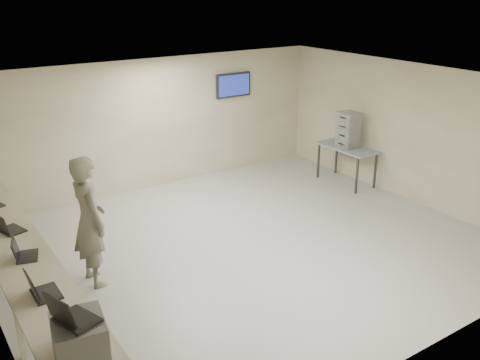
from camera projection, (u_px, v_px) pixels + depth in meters
room at (247, 167)px, 8.78m from camera, size 8.01×7.01×2.81m
workbench at (23, 261)px, 7.04m from camera, size 0.76×6.00×0.90m
equipment_box at (80, 346)px, 4.85m from camera, size 0.54×0.60×0.55m
laptop_on_box at (70, 315)px, 4.70m from camera, size 0.43×0.46×0.30m
laptop_0 at (71, 338)px, 5.30m from camera, size 0.27×0.33×0.25m
laptop_1 at (40, 290)px, 6.09m from camera, size 0.33×0.40×0.31m
laptop_2 at (22, 253)px, 6.92m from camera, size 0.39×0.42×0.28m
laptop_3 at (7, 227)px, 7.65m from camera, size 0.42×0.45×0.30m
soldier at (89, 221)px, 7.79m from camera, size 0.52×0.75×2.00m
side_table at (347, 150)px, 11.82m from camera, size 0.66×1.41×0.85m
storage_bins at (348, 130)px, 11.65m from camera, size 0.37×0.41×0.78m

